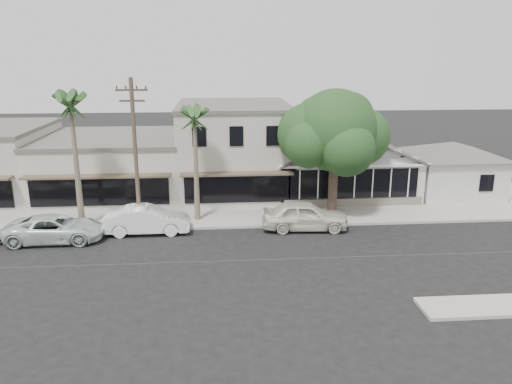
{
  "coord_description": "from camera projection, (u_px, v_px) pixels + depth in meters",
  "views": [
    {
      "loc": [
        -4.29,
        -23.75,
        10.19
      ],
      "look_at": [
        -1.91,
        6.0,
        1.98
      ],
      "focal_mm": 35.0,
      "sensor_mm": 36.0,
      "label": 1
    }
  ],
  "objects": [
    {
      "name": "sidewalk_north",
      "position": [
        160.0,
        220.0,
        31.71
      ],
      "size": [
        90.0,
        3.5,
        0.15
      ],
      "primitive_type": "cube",
      "color": "#9E9991",
      "rests_on": "ground"
    },
    {
      "name": "car_2",
      "position": [
        55.0,
        229.0,
        28.1
      ],
      "size": [
        5.44,
        2.59,
        1.5
      ],
      "primitive_type": "imported",
      "rotation": [
        0.0,
        0.0,
        1.59
      ],
      "color": "silver",
      "rests_on": "ground"
    },
    {
      "name": "car_1",
      "position": [
        147.0,
        220.0,
        29.37
      ],
      "size": [
        5.01,
        1.8,
        1.64
      ],
      "primitive_type": "imported",
      "rotation": [
        0.0,
        0.0,
        1.58
      ],
      "color": "white",
      "rests_on": "ground"
    },
    {
      "name": "side_cottage",
      "position": [
        450.0,
        175.0,
        37.53
      ],
      "size": [
        6.0,
        6.0,
        3.0
      ],
      "primitive_type": "cube",
      "color": "beige",
      "rests_on": "ground"
    },
    {
      "name": "row_building_midnear",
      "position": [
        114.0,
        167.0,
        37.35
      ],
      "size": [
        10.0,
        10.0,
        4.2
      ],
      "primitive_type": "cube",
      "color": "beige",
      "rests_on": "ground"
    },
    {
      "name": "palm_mid",
      "position": [
        71.0,
        105.0,
        28.5
      ],
      "size": [
        3.33,
        3.33,
        8.69
      ],
      "color": "#726651",
      "rests_on": "ground"
    },
    {
      "name": "corner_shop",
      "position": [
        341.0,
        159.0,
        37.53
      ],
      "size": [
        10.4,
        8.6,
        5.1
      ],
      "color": "beige",
      "rests_on": "ground"
    },
    {
      "name": "row_building_near",
      "position": [
        234.0,
        150.0,
        37.74
      ],
      "size": [
        8.0,
        10.0,
        6.5
      ],
      "primitive_type": "cube",
      "color": "#BCB9AA",
      "rests_on": "ground"
    },
    {
      "name": "utility_pole",
      "position": [
        135.0,
        152.0,
        28.89
      ],
      "size": [
        1.8,
        0.24,
        9.0
      ],
      "color": "brown",
      "rests_on": "ground"
    },
    {
      "name": "ground",
      "position": [
        302.0,
        259.0,
        25.86
      ],
      "size": [
        140.0,
        140.0,
        0.0
      ],
      "primitive_type": "plane",
      "color": "black",
      "rests_on": "ground"
    },
    {
      "name": "car_0",
      "position": [
        305.0,
        216.0,
        29.97
      ],
      "size": [
        5.27,
        2.39,
        1.75
      ],
      "primitive_type": "imported",
      "rotation": [
        0.0,
        0.0,
        1.51
      ],
      "color": "beige",
      "rests_on": "ground"
    },
    {
      "name": "palm_east",
      "position": [
        194.0,
        117.0,
        29.89
      ],
      "size": [
        3.23,
        3.23,
        7.71
      ],
      "color": "#726651",
      "rests_on": "ground"
    },
    {
      "name": "shade_tree",
      "position": [
        333.0,
        132.0,
        31.9
      ],
      "size": [
        7.4,
        6.69,
        8.22
      ],
      "rotation": [
        0.0,
        0.0,
        0.38
      ],
      "color": "#4D3B2E",
      "rests_on": "ground"
    }
  ]
}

